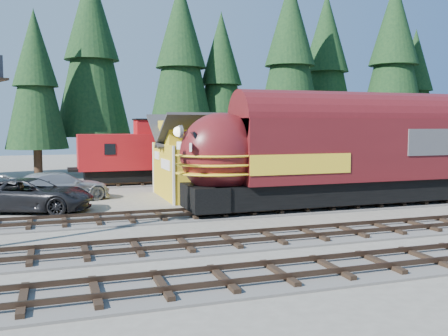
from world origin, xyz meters
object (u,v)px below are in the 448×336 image
object	(u,v)px
pickup_truck_a	(32,195)
depot	(252,149)
caboose	(139,154)
pickup_truck_b	(59,187)
locomotive	(330,157)

from	to	relation	value
pickup_truck_a	depot	bearing A→B (deg)	-59.18
caboose	pickup_truck_b	distance (m)	8.98
depot	locomotive	world-z (taller)	depot
locomotive	caboose	distance (m)	16.25
locomotive	caboose	size ratio (longest dim) A/B	2.02
depot	caboose	distance (m)	9.80
depot	caboose	xyz separation A→B (m)	(-6.28, 7.50, -0.64)
depot	pickup_truck_b	distance (m)	12.34
caboose	locomotive	bearing A→B (deg)	-59.54
locomotive	pickup_truck_a	size ratio (longest dim) A/B	2.80
depot	pickup_truck_a	distance (m)	13.91
depot	locomotive	size ratio (longest dim) A/B	0.72
pickup_truck_a	pickup_truck_b	xyz separation A→B (m)	(1.41, 3.29, -0.00)
locomotive	pickup_truck_b	distance (m)	16.00
locomotive	pickup_truck_b	world-z (taller)	locomotive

